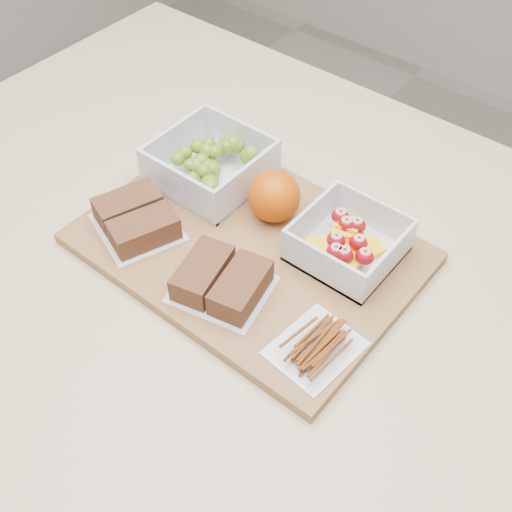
% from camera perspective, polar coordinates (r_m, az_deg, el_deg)
% --- Properties ---
extents(counter, '(1.20, 0.90, 0.90)m').
position_cam_1_polar(counter, '(1.20, -0.98, -15.24)').
color(counter, beige).
rests_on(counter, ground).
extents(cutting_board, '(0.42, 0.30, 0.02)m').
position_cam_1_polar(cutting_board, '(0.84, -0.67, 0.75)').
color(cutting_board, olive).
rests_on(cutting_board, counter).
extents(grape_container, '(0.14, 0.14, 0.06)m').
position_cam_1_polar(grape_container, '(0.91, -3.89, 8.16)').
color(grape_container, silver).
rests_on(grape_container, cutting_board).
extents(fruit_container, '(0.12, 0.12, 0.05)m').
position_cam_1_polar(fruit_container, '(0.81, 8.15, 1.16)').
color(fruit_container, silver).
rests_on(fruit_container, cutting_board).
extents(orange, '(0.07, 0.07, 0.07)m').
position_cam_1_polar(orange, '(0.85, 1.64, 5.32)').
color(orange, '#C74B04').
rests_on(orange, cutting_board).
extents(sandwich_bag_left, '(0.14, 0.13, 0.03)m').
position_cam_1_polar(sandwich_bag_left, '(0.86, -10.61, 3.27)').
color(sandwich_bag_left, silver).
rests_on(sandwich_bag_left, cutting_board).
extents(sandwich_bag_center, '(0.13, 0.12, 0.03)m').
position_cam_1_polar(sandwich_bag_center, '(0.77, -3.07, -2.21)').
color(sandwich_bag_center, silver).
rests_on(sandwich_bag_center, cutting_board).
extents(pretzel_bag, '(0.09, 0.11, 0.02)m').
position_cam_1_polar(pretzel_bag, '(0.72, 5.35, -7.73)').
color(pretzel_bag, silver).
rests_on(pretzel_bag, cutting_board).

